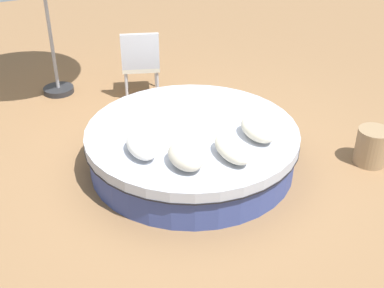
{
  "coord_description": "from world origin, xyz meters",
  "views": [
    {
      "loc": [
        -4.4,
        1.95,
        3.2
      ],
      "look_at": [
        0.0,
        0.0,
        0.29
      ],
      "focal_mm": 47.0,
      "sensor_mm": 36.0,
      "label": 1
    }
  ],
  "objects_px": {
    "throw_pillow_0": "(142,146)",
    "throw_pillow_2": "(232,149)",
    "side_table": "(372,146)",
    "round_bed": "(192,147)",
    "throw_pillow_1": "(186,156)",
    "throw_pillow_3": "(258,129)",
    "patio_chair": "(140,60)"
  },
  "relations": [
    {
      "from": "patio_chair",
      "to": "side_table",
      "type": "relative_size",
      "value": 2.29
    },
    {
      "from": "throw_pillow_0",
      "to": "throw_pillow_1",
      "type": "bearing_deg",
      "value": -138.55
    },
    {
      "from": "throw_pillow_3",
      "to": "throw_pillow_1",
      "type": "bearing_deg",
      "value": 101.01
    },
    {
      "from": "throw_pillow_3",
      "to": "side_table",
      "type": "distance_m",
      "value": 1.42
    },
    {
      "from": "throw_pillow_2",
      "to": "throw_pillow_3",
      "type": "height_order",
      "value": "throw_pillow_3"
    },
    {
      "from": "throw_pillow_2",
      "to": "patio_chair",
      "type": "distance_m",
      "value": 2.64
    },
    {
      "from": "throw_pillow_2",
      "to": "side_table",
      "type": "distance_m",
      "value": 1.8
    },
    {
      "from": "throw_pillow_1",
      "to": "side_table",
      "type": "bearing_deg",
      "value": -93.81
    },
    {
      "from": "round_bed",
      "to": "throw_pillow_2",
      "type": "relative_size",
      "value": 4.29
    },
    {
      "from": "throw_pillow_1",
      "to": "patio_chair",
      "type": "distance_m",
      "value": 2.61
    },
    {
      "from": "patio_chair",
      "to": "side_table",
      "type": "bearing_deg",
      "value": -39.12
    },
    {
      "from": "throw_pillow_0",
      "to": "throw_pillow_2",
      "type": "xyz_separation_m",
      "value": [
        -0.42,
        -0.81,
        -0.0
      ]
    },
    {
      "from": "throw_pillow_0",
      "to": "patio_chair",
      "type": "xyz_separation_m",
      "value": [
        2.21,
        -0.74,
        -0.01
      ]
    },
    {
      "from": "throw_pillow_3",
      "to": "patio_chair",
      "type": "xyz_separation_m",
      "value": [
        2.4,
        0.49,
        -0.02
      ]
    },
    {
      "from": "throw_pillow_1",
      "to": "patio_chair",
      "type": "xyz_separation_m",
      "value": [
        2.58,
        -0.42,
        -0.02
      ]
    },
    {
      "from": "round_bed",
      "to": "throw_pillow_1",
      "type": "height_order",
      "value": "throw_pillow_1"
    },
    {
      "from": "throw_pillow_1",
      "to": "throw_pillow_3",
      "type": "height_order",
      "value": "throw_pillow_1"
    },
    {
      "from": "round_bed",
      "to": "throw_pillow_0",
      "type": "height_order",
      "value": "throw_pillow_0"
    },
    {
      "from": "throw_pillow_0",
      "to": "throw_pillow_3",
      "type": "relative_size",
      "value": 1.0
    },
    {
      "from": "throw_pillow_1",
      "to": "throw_pillow_2",
      "type": "height_order",
      "value": "throw_pillow_1"
    },
    {
      "from": "round_bed",
      "to": "throw_pillow_2",
      "type": "bearing_deg",
      "value": -168.54
    },
    {
      "from": "throw_pillow_3",
      "to": "side_table",
      "type": "xyz_separation_m",
      "value": [
        -0.33,
        -1.34,
        -0.36
      ]
    },
    {
      "from": "throw_pillow_2",
      "to": "throw_pillow_0",
      "type": "bearing_deg",
      "value": 62.27
    },
    {
      "from": "throw_pillow_1",
      "to": "side_table",
      "type": "distance_m",
      "value": 2.28
    },
    {
      "from": "round_bed",
      "to": "throw_pillow_3",
      "type": "height_order",
      "value": "throw_pillow_3"
    },
    {
      "from": "throw_pillow_2",
      "to": "side_table",
      "type": "height_order",
      "value": "throw_pillow_2"
    },
    {
      "from": "throw_pillow_0",
      "to": "side_table",
      "type": "distance_m",
      "value": 2.65
    },
    {
      "from": "round_bed",
      "to": "throw_pillow_2",
      "type": "distance_m",
      "value": 0.77
    },
    {
      "from": "round_bed",
      "to": "throw_pillow_1",
      "type": "bearing_deg",
      "value": 151.17
    },
    {
      "from": "throw_pillow_2",
      "to": "side_table",
      "type": "xyz_separation_m",
      "value": [
        -0.09,
        -1.77,
        -0.36
      ]
    },
    {
      "from": "round_bed",
      "to": "throw_pillow_0",
      "type": "relative_size",
      "value": 4.71
    },
    {
      "from": "round_bed",
      "to": "throw_pillow_3",
      "type": "distance_m",
      "value": 0.79
    }
  ]
}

